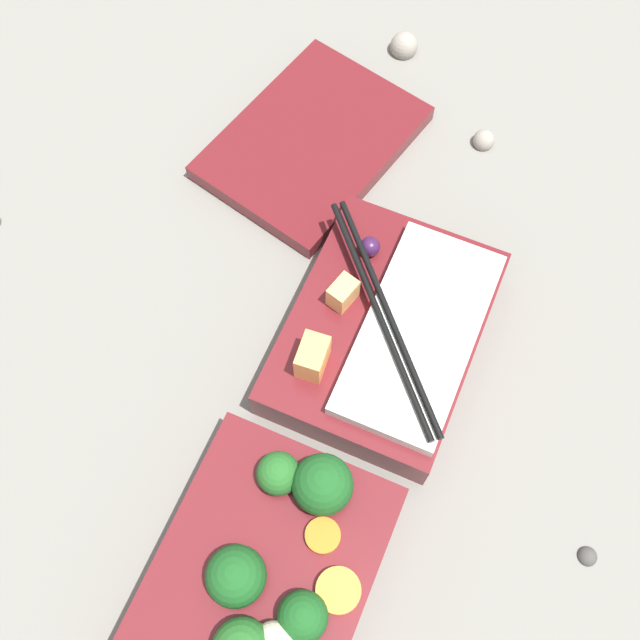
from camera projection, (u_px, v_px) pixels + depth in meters
ground_plane at (335, 450)px, 0.58m from camera, size 3.00×3.00×0.00m
bento_tray_vegetable at (264, 581)px, 0.51m from camera, size 0.19×0.14×0.07m
bento_tray_rice at (384, 331)px, 0.59m from camera, size 0.19×0.15×0.07m
bento_lid at (313, 143)px, 0.69m from camera, size 0.22×0.18×0.02m
pebble_0 at (484, 140)px, 0.69m from camera, size 0.02×0.02×0.02m
pebble_1 at (589, 554)px, 0.54m from camera, size 0.01×0.01×0.01m
pebble_2 at (404, 46)px, 0.74m from camera, size 0.03×0.03×0.03m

